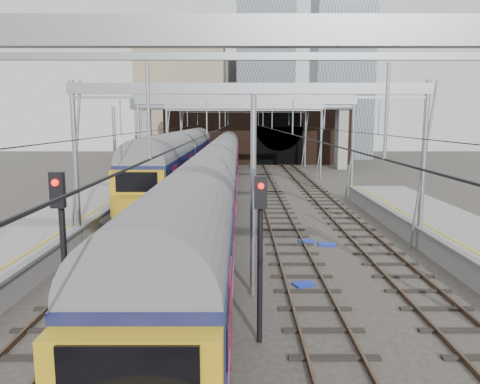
{
  "coord_description": "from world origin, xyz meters",
  "views": [
    {
      "loc": [
        -0.47,
        -13.95,
        6.16
      ],
      "look_at": [
        -0.45,
        10.48,
        2.4
      ],
      "focal_mm": 35.0,
      "sensor_mm": 36.0,
      "label": 1
    }
  ],
  "objects_px": {
    "signal_near_left": "(62,243)",
    "signal_near_centre": "(260,239)",
    "train_second": "(197,148)",
    "train_main": "(220,168)"
  },
  "relations": [
    {
      "from": "train_main",
      "to": "signal_near_centre",
      "type": "relative_size",
      "value": 13.21
    },
    {
      "from": "train_main",
      "to": "train_second",
      "type": "height_order",
      "value": "train_second"
    },
    {
      "from": "train_main",
      "to": "train_second",
      "type": "xyz_separation_m",
      "value": [
        -4.0,
        23.06,
        0.22
      ]
    },
    {
      "from": "train_second",
      "to": "signal_near_left",
      "type": "bearing_deg",
      "value": -88.77
    },
    {
      "from": "train_second",
      "to": "train_main",
      "type": "bearing_deg",
      "value": -80.16
    },
    {
      "from": "signal_near_left",
      "to": "signal_near_centre",
      "type": "relative_size",
      "value": 1.04
    },
    {
      "from": "train_main",
      "to": "signal_near_left",
      "type": "height_order",
      "value": "signal_near_left"
    },
    {
      "from": "train_main",
      "to": "signal_near_left",
      "type": "distance_m",
      "value": 25.73
    },
    {
      "from": "train_main",
      "to": "signal_near_centre",
      "type": "distance_m",
      "value": 24.86
    },
    {
      "from": "train_second",
      "to": "signal_near_left",
      "type": "distance_m",
      "value": 48.62
    }
  ]
}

